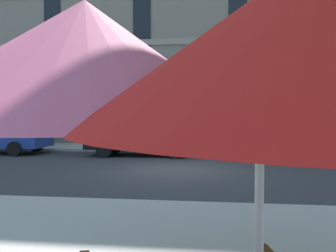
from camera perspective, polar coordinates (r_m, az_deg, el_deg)
The scene contains 7 objects.
ground_plane at distance 11.39m, azimuth 1.05°, elevation -7.62°, with size 120.00×120.00×0.00m, color #38383A.
sidewalk_far at distance 18.10m, azimuth 3.24°, elevation -3.86°, with size 56.00×3.60×0.12m, color #B2ADA3.
apartment_building at distance 27.30m, azimuth 4.43°, elevation 18.35°, with size 46.80×12.08×19.20m.
pickup_black at distance 15.14m, azimuth -3.46°, elevation -1.33°, with size 5.10×2.12×2.20m.
pickup_red at distance 15.45m, azimuth 22.21°, elevation -1.41°, with size 5.10×2.12×2.20m.
street_tree_left at distance 20.58m, azimuth -21.63°, elevation 7.33°, with size 3.08×3.24×5.43m.
patio_umbrella at distance 2.21m, azimuth 15.80°, elevation 7.68°, with size 3.83×3.83×2.45m.
Camera 1 is at (1.14, -11.17, 1.90)m, focal length 34.97 mm.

